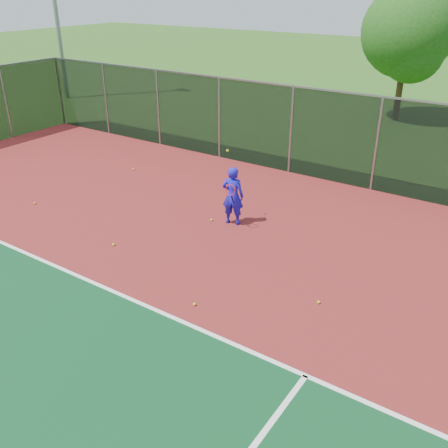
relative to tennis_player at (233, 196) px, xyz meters
The scene contains 11 objects.
ground 7.77m from the tennis_player, 72.26° to the right, with size 120.00×120.00×0.00m, color #275317.
court_apron 5.91m from the tennis_player, 66.27° to the right, with size 30.00×20.00×0.02m, color maroon.
fence_back 5.26m from the tennis_player, 63.15° to the left, with size 30.00×0.06×3.03m.
tennis_player is the anchor object (origin of this frame).
practice_ball_0 1.01m from the tennis_player, 158.90° to the right, with size 0.07×0.07×0.07m, color gold.
practice_ball_1 3.46m from the tennis_player, 122.63° to the right, with size 0.07×0.07×0.07m, color gold.
practice_ball_2 5.67m from the tennis_player, 162.79° to the left, with size 0.07×0.07×0.07m, color gold.
practice_ball_4 4.34m from the tennis_player, 31.66° to the right, with size 0.07×0.07×0.07m, color gold.
practice_ball_6 4.13m from the tennis_player, 68.24° to the right, with size 0.07×0.07×0.07m, color gold.
practice_ball_7 6.22m from the tennis_player, 158.34° to the right, with size 0.07×0.07×0.07m, color gold.
tree_back_left 14.48m from the tennis_player, 88.63° to the left, with size 4.22×4.22×6.19m.
Camera 1 is at (4.51, -3.24, 6.16)m, focal length 40.00 mm.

